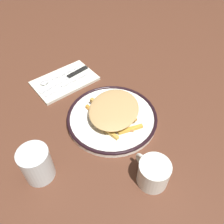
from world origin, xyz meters
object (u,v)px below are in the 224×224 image
(napkin, at_px, (65,81))
(fork, at_px, (65,85))
(fries_heap, at_px, (113,109))
(knife, at_px, (69,77))
(plate, at_px, (112,117))
(coffee_mug, at_px, (153,173))
(spoon, at_px, (52,79))
(water_glass, at_px, (37,164))

(napkin, bearing_deg, fork, 157.00)
(fries_heap, height_order, knife, fries_heap)
(plate, distance_m, fork, 0.23)
(plate, bearing_deg, fork, 9.58)
(napkin, xyz_separation_m, fork, (-0.03, 0.01, 0.01))
(fries_heap, bearing_deg, coffee_mug, 166.99)
(napkin, relative_size, knife, 1.05)
(napkin, distance_m, spoon, 0.04)
(fork, height_order, knife, knife)
(napkin, xyz_separation_m, water_glass, (-0.29, 0.24, 0.04))
(fries_heap, relative_size, spoon, 1.53)
(spoon, bearing_deg, plate, -167.76)
(plate, xyz_separation_m, napkin, (0.25, 0.03, -0.01))
(knife, relative_size, spoon, 1.38)
(fries_heap, relative_size, napkin, 1.05)
(fork, distance_m, water_glass, 0.34)
(coffee_mug, bearing_deg, spoon, 1.75)
(knife, distance_m, spoon, 0.06)
(napkin, xyz_separation_m, knife, (0.00, -0.02, 0.01))
(water_glass, height_order, coffee_mug, water_glass)
(plate, height_order, coffee_mug, coffee_mug)
(plate, distance_m, knife, 0.25)
(spoon, relative_size, coffee_mug, 1.49)
(napkin, bearing_deg, spoon, 53.31)
(fries_heap, bearing_deg, spoon, 14.13)
(fork, relative_size, coffee_mug, 1.72)
(plate, height_order, napkin, plate)
(coffee_mug, bearing_deg, fork, -0.94)
(coffee_mug, bearing_deg, napkin, -2.35)
(plate, height_order, fries_heap, fries_heap)
(plate, bearing_deg, coffee_mug, 168.60)
(spoon, distance_m, coffee_mug, 0.50)
(napkin, height_order, water_glass, water_glass)
(plate, relative_size, fries_heap, 1.21)
(fork, xyz_separation_m, coffee_mug, (-0.45, 0.01, 0.02))
(water_glass, bearing_deg, spoon, -32.68)
(fries_heap, bearing_deg, fork, 11.91)
(knife, relative_size, water_glass, 2.15)
(plate, relative_size, knife, 1.34)
(fork, height_order, water_glass, water_glass)
(plate, distance_m, spoon, 0.28)
(fries_heap, relative_size, fork, 1.32)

